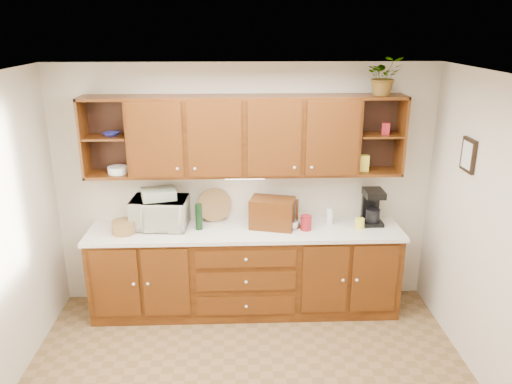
{
  "coord_description": "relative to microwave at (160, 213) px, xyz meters",
  "views": [
    {
      "loc": [
        -0.07,
        -3.32,
        2.96
      ],
      "look_at": [
        0.1,
        1.15,
        1.44
      ],
      "focal_mm": 35.0,
      "sensor_mm": 36.0,
      "label": 1
    }
  ],
  "objects": [
    {
      "name": "ceiling",
      "position": [
        0.88,
        -1.53,
        1.5
      ],
      "size": [
        4.0,
        4.0,
        0.0
      ],
      "primitive_type": "plane",
      "rotation": [
        3.14,
        0.0,
        0.0
      ],
      "color": "white",
      "rests_on": "back_wall"
    },
    {
      "name": "canister_yellow",
      "position": [
        2.07,
        -0.1,
        -0.11
      ],
      "size": [
        0.1,
        0.1,
        0.1
      ],
      "primitive_type": "cylinder",
      "rotation": [
        0.0,
        0.0,
        -0.01
      ],
      "color": "yellow",
      "rests_on": "countertop"
    },
    {
      "name": "microwave",
      "position": [
        0.0,
        0.0,
        0.0
      ],
      "size": [
        0.6,
        0.43,
        0.31
      ],
      "primitive_type": "imported",
      "rotation": [
        0.0,
        0.0,
        -0.08
      ],
      "color": "#EDE8CC",
      "rests_on": "countertop"
    },
    {
      "name": "canister_white",
      "position": [
        1.78,
        0.02,
        -0.07
      ],
      "size": [
        0.09,
        0.09,
        0.17
      ],
      "primitive_type": "cylinder",
      "rotation": [
        0.0,
        0.0,
        0.36
      ],
      "color": "white",
      "rests_on": "countertop"
    },
    {
      "name": "base_cabinets",
      "position": [
        0.88,
        -0.08,
        -0.65
      ],
      "size": [
        3.2,
        0.6,
        0.9
      ],
      "primitive_type": "cube",
      "color": "#361506",
      "rests_on": "floor"
    },
    {
      "name": "pantry_box_yellow",
      "position": [
        2.1,
        0.03,
        0.51
      ],
      "size": [
        0.09,
        0.07,
        0.17
      ],
      "primitive_type": "cube",
      "rotation": [
        0.0,
        0.0,
        0.01
      ],
      "color": "yellow",
      "rests_on": "upper_cabinets"
    },
    {
      "name": "wine_bottle",
      "position": [
        0.41,
        -0.07,
        -0.02
      ],
      "size": [
        0.09,
        0.09,
        0.28
      ],
      "primitive_type": "cylinder",
      "rotation": [
        0.0,
        0.0,
        0.3
      ],
      "color": "black",
      "rests_on": "countertop"
    },
    {
      "name": "bowl_stack",
      "position": [
        -0.43,
        0.05,
        0.82
      ],
      "size": [
        0.2,
        0.2,
        0.04
      ],
      "primitive_type": "imported",
      "rotation": [
        0.0,
        0.0,
        -0.38
      ],
      "color": "navy",
      "rests_on": "upper_cabinets"
    },
    {
      "name": "canister_red",
      "position": [
        1.51,
        -0.13,
        -0.08
      ],
      "size": [
        0.12,
        0.12,
        0.15
      ],
      "primitive_type": "cylinder",
      "rotation": [
        0.0,
        0.0,
        -0.12
      ],
      "color": "maroon",
      "rests_on": "countertop"
    },
    {
      "name": "coffee_maker",
      "position": [
        2.23,
        0.04,
        0.02
      ],
      "size": [
        0.2,
        0.26,
        0.37
      ],
      "rotation": [
        0.0,
        0.0,
        0.01
      ],
      "color": "black",
      "rests_on": "countertop"
    },
    {
      "name": "woven_tray",
      "position": [
        0.56,
        0.16,
        -0.15
      ],
      "size": [
        0.38,
        0.17,
        0.36
      ],
      "primitive_type": "cylinder",
      "rotation": [
        1.36,
        0.0,
        0.23
      ],
      "color": "olive",
      "rests_on": "countertop"
    },
    {
      "name": "back_wall",
      "position": [
        0.88,
        0.22,
        0.2
      ],
      "size": [
        4.0,
        0.0,
        4.0
      ],
      "primitive_type": "plane",
      "rotation": [
        1.57,
        0.0,
        0.0
      ],
      "color": "beige",
      "rests_on": "floor"
    },
    {
      "name": "mug_tree",
      "position": [
        1.42,
        -0.04,
        -0.11
      ],
      "size": [
        0.25,
        0.26,
        0.3
      ],
      "rotation": [
        0.0,
        0.0,
        -0.13
      ],
      "color": "#361506",
      "rests_on": "countertop"
    },
    {
      "name": "upper_cabinets",
      "position": [
        0.89,
        0.06,
        0.8
      ],
      "size": [
        3.2,
        0.33,
        0.8
      ],
      "color": "#361506",
      "rests_on": "back_wall"
    },
    {
      "name": "plate_stack",
      "position": [
        -0.4,
        0.04,
        0.46
      ],
      "size": [
        0.22,
        0.22,
        0.07
      ],
      "primitive_type": "cylinder",
      "rotation": [
        0.0,
        0.0,
        0.11
      ],
      "color": "white",
      "rests_on": "upper_cabinets"
    },
    {
      "name": "wicker_basket",
      "position": [
        -0.35,
        -0.15,
        -0.09
      ],
      "size": [
        0.27,
        0.27,
        0.13
      ],
      "primitive_type": "cylinder",
      "rotation": [
        0.0,
        0.0,
        0.21
      ],
      "color": "olive",
      "rests_on": "countertop"
    },
    {
      "name": "countertop",
      "position": [
        0.88,
        -0.09,
        -0.18
      ],
      "size": [
        3.24,
        0.64,
        0.04
      ],
      "primitive_type": "cube",
      "color": "silver",
      "rests_on": "base_cabinets"
    },
    {
      "name": "potted_plant",
      "position": [
        2.23,
        -0.0,
        1.38
      ],
      "size": [
        0.35,
        0.31,
        0.38
      ],
      "primitive_type": "imported",
      "rotation": [
        0.0,
        0.0,
        -0.05
      ],
      "color": "#999999",
      "rests_on": "upper_cabinets"
    },
    {
      "name": "undercabinet_light",
      "position": [
        0.88,
        0.0,
        0.37
      ],
      "size": [
        0.4,
        0.05,
        0.02
      ],
      "primitive_type": "cube",
      "color": "white",
      "rests_on": "upper_cabinets"
    },
    {
      "name": "pantry_box_red",
      "position": [
        2.3,
        0.04,
        0.86
      ],
      "size": [
        0.1,
        0.09,
        0.12
      ],
      "primitive_type": "cube",
      "rotation": [
        0.0,
        0.0,
        -0.36
      ],
      "color": "maroon",
      "rests_on": "upper_cabinets"
    },
    {
      "name": "framed_picture",
      "position": [
        2.86,
        -0.63,
        0.75
      ],
      "size": [
        0.03,
        0.24,
        0.3
      ],
      "primitive_type": "cube",
      "color": "black",
      "rests_on": "right_wall"
    },
    {
      "name": "bread_box",
      "position": [
        1.17,
        -0.04,
        -0.0
      ],
      "size": [
        0.5,
        0.38,
        0.31
      ],
      "primitive_type": "cube",
      "rotation": [
        0.0,
        0.0,
        -0.26
      ],
      "color": "#361506",
      "rests_on": "countertop"
    },
    {
      "name": "towel_stack",
      "position": [
        0.0,
        0.0,
        0.21
      ],
      "size": [
        0.39,
        0.33,
        0.1
      ],
      "primitive_type": "cube",
      "rotation": [
        0.0,
        0.0,
        0.27
      ],
      "color": "tan",
      "rests_on": "microwave"
    }
  ]
}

